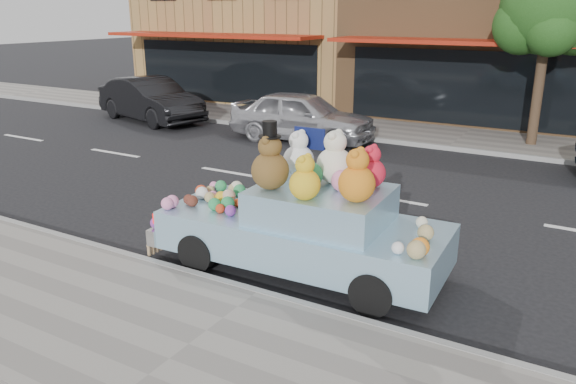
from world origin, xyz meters
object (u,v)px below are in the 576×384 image
Objects in this scene: car_silver at (302,116)px; art_car at (304,221)px; street_tree at (550,15)px; car_dark at (150,100)px.

art_car is at bearing -154.39° from car_silver.
street_tree is at bearing -70.95° from car_silver.
street_tree reaches higher than car_silver.
street_tree reaches higher than art_car.
street_tree is 7.35m from car_silver.
art_car is (4.33, -7.90, 0.05)m from car_silver.
street_tree is at bearing 77.55° from art_car.
car_dark is (-6.24, 0.11, 0.02)m from car_silver.
art_car is at bearing -100.37° from street_tree.
car_silver is 0.98× the size of art_car.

